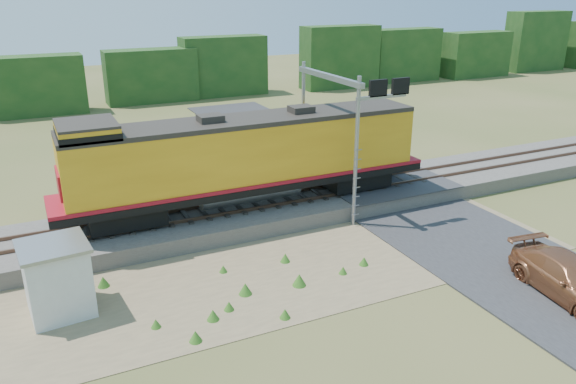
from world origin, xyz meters
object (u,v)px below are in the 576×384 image
shed (57,279)px  signal_gantry (342,107)px  car (570,279)px  locomotive (244,157)px

shed → signal_gantry: size_ratio=0.37×
shed → signal_gantry: 15.44m
shed → car: (17.67, -7.18, -0.63)m
signal_gantry → car: bearing=-73.4°
shed → signal_gantry: signal_gantry is taller
locomotive → car: size_ratio=3.57×
shed → car: bearing=-27.3°
locomotive → shed: size_ratio=6.86×
locomotive → car: locomotive is taller
locomotive → signal_gantry: (5.04, -0.68, 2.15)m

